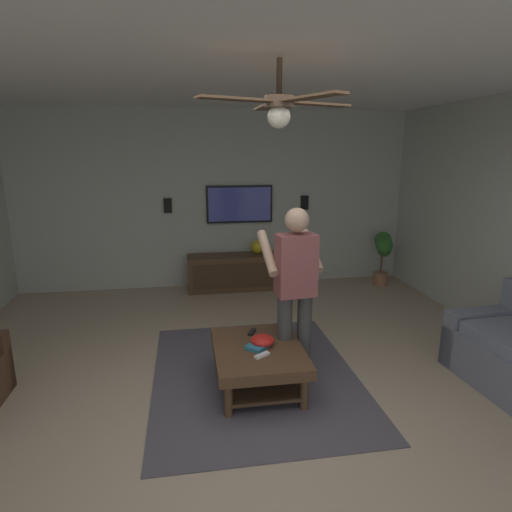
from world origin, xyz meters
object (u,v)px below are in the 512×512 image
potted_plant_tall (383,250)px  vase_round (258,247)px  book (258,346)px  remote_white (262,355)px  remote_black (252,332)px  wall_speaker_left (305,203)px  ceiling_fan (280,106)px  bowl (262,340)px  media_console (242,272)px  coffee_table (258,358)px  person_standing (295,283)px  tv (240,204)px  wall_speaker_right (168,206)px

potted_plant_tall → vase_round: 2.03m
potted_plant_tall → book: potted_plant_tall is taller
remote_white → remote_black: size_ratio=1.00×
wall_speaker_left → book: bearing=157.8°
book → ceiling_fan: ceiling_fan is taller
bowl → ceiling_fan: bearing=-176.6°
media_console → book: media_console is taller
coffee_table → person_standing: bearing=-64.5°
potted_plant_tall → remote_black: (-2.45, 2.52, -0.17)m
coffee_table → wall_speaker_left: wall_speaker_left is taller
book → ceiling_fan: size_ratio=0.19×
vase_round → wall_speaker_left: 1.06m
tv → book: 3.32m
potted_plant_tall → remote_black: potted_plant_tall is taller
remote_white → ceiling_fan: bearing=72.1°
tv → vase_round: tv is taller
wall_speaker_right → book: bearing=-164.8°
book → ceiling_fan: (-0.46, -0.07, 2.01)m
wall_speaker_right → potted_plant_tall: bearing=-97.3°
vase_round → wall_speaker_right: wall_speaker_right is taller
ceiling_fan → bowl: bearing=3.4°
coffee_table → book: (-0.01, 0.00, 0.12)m
tv → wall_speaker_left: size_ratio=4.74×
bowl → ceiling_fan: ceiling_fan is taller
vase_round → wall_speaker_right: (0.20, 1.37, 0.65)m
remote_black → wall_speaker_left: size_ratio=0.68×
remote_black → wall_speaker_left: wall_speaker_left is taller
wall_speaker_left → media_console: bearing=103.4°
book → wall_speaker_right: 3.43m
potted_plant_tall → bowl: size_ratio=3.97×
person_standing → ceiling_fan: size_ratio=1.40×
wall_speaker_left → wall_speaker_right: bearing=90.0°
remote_black → media_console: bearing=-160.4°
tv → ceiling_fan: 3.82m
person_standing → ceiling_fan: bearing=149.4°
media_console → ceiling_fan: bearing=-2.8°
vase_round → book: bearing=170.6°
coffee_table → bowl: size_ratio=4.59×
remote_black → bowl: bearing=35.4°
remote_black → book: size_ratio=0.68×
bowl → wall_speaker_left: (3.16, -1.26, 0.87)m
coffee_table → wall_speaker_left: size_ratio=4.55×
remote_black → wall_speaker_right: bearing=-138.3°
wall_speaker_right → wall_speaker_left: bearing=-90.0°
person_standing → ceiling_fan: ceiling_fan is taller
potted_plant_tall → wall_speaker_left: size_ratio=3.93×
tv → wall_speaker_right: size_ratio=4.74×
ceiling_fan → remote_white: bearing=14.1°
book → ceiling_fan: bearing=52.3°
book → wall_speaker_left: size_ratio=1.00×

